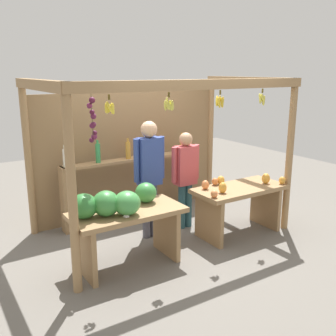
% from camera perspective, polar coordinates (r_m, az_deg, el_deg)
% --- Properties ---
extents(ground_plane, '(12.00, 12.00, 0.00)m').
position_cam_1_polar(ground_plane, '(5.95, -0.97, -9.11)').
color(ground_plane, slate).
rests_on(ground_plane, ground).
extents(market_stall, '(3.40, 1.96, 2.25)m').
position_cam_1_polar(market_stall, '(5.93, -3.27, 4.03)').
color(market_stall, '#99754C').
rests_on(market_stall, ground).
extents(fruit_counter_left, '(1.42, 0.66, 1.02)m').
position_cam_1_polar(fruit_counter_left, '(4.68, -6.99, -6.66)').
color(fruit_counter_left, '#99754C').
rests_on(fruit_counter_left, ground).
extents(fruit_counter_right, '(1.38, 0.64, 0.87)m').
position_cam_1_polar(fruit_counter_right, '(5.75, 10.34, -4.37)').
color(fruit_counter_right, '#99754C').
rests_on(fruit_counter_right, ground).
extents(bottle_shelf_unit, '(2.19, 0.22, 1.34)m').
position_cam_1_polar(bottle_shelf_unit, '(6.18, -5.81, -0.48)').
color(bottle_shelf_unit, '#99754C').
rests_on(bottle_shelf_unit, ground).
extents(vendor_man, '(0.48, 0.23, 1.68)m').
position_cam_1_polar(vendor_man, '(5.42, -2.75, -0.10)').
color(vendor_man, '#4E4E5A').
rests_on(vendor_man, ground).
extents(vendor_woman, '(0.48, 0.20, 1.47)m').
position_cam_1_polar(vendor_woman, '(5.80, 2.57, -0.64)').
color(vendor_woman, '#274F58').
rests_on(vendor_woman, ground).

